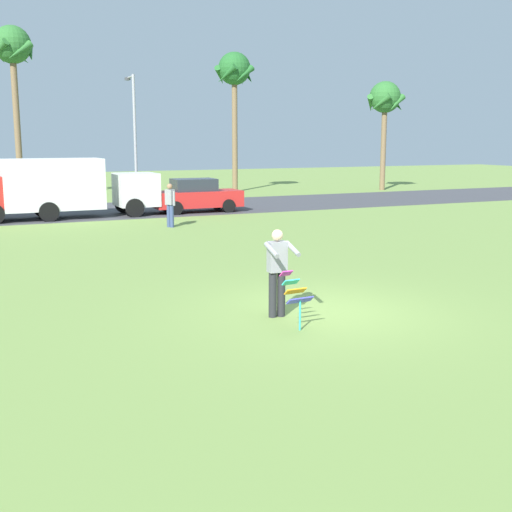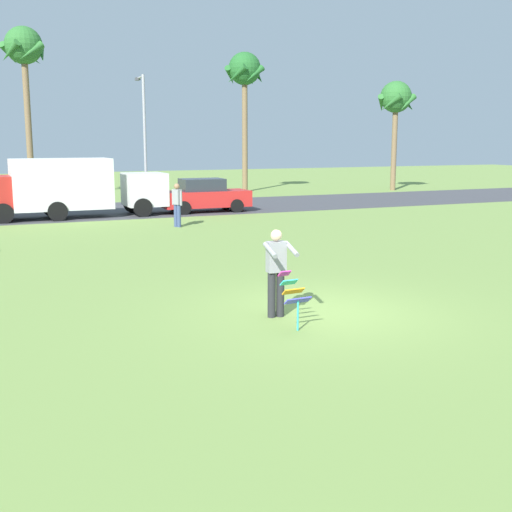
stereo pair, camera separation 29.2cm
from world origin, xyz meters
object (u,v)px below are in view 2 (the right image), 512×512
Objects in this scene: palm_tree_right_near at (24,54)px; streetlight_pole at (144,129)px; person_walker_near at (177,204)px; palm_tree_centre_far at (245,75)px; palm_tree_far_left at (396,101)px; parked_car_red at (205,196)px; parked_truck_white_box at (81,186)px; kite_held at (293,293)px; person_kite_flyer at (276,270)px.

palm_tree_right_near is 8.03m from streetlight_pole.
streetlight_pole is at bearing 82.30° from person_walker_near.
streetlight_pole is (5.95, -3.37, -4.21)m from palm_tree_right_near.
palm_tree_centre_far is 10.34m from palm_tree_far_left.
palm_tree_right_near is 1.39× the size of streetlight_pole.
palm_tree_right_near is 17.56m from person_walker_near.
palm_tree_far_left is (16.27, 7.91, 5.20)m from parked_car_red.
palm_tree_right_near is at bearing 123.62° from parked_car_red.
palm_tree_centre_far is at bearing 58.98° from parked_car_red.
parked_car_red is 2.44× the size of person_walker_near.
parked_car_red is 0.60× the size of streetlight_pole.
palm_tree_centre_far reaches higher than parked_truck_white_box.
palm_tree_centre_far is (11.21, 29.98, 6.88)m from kite_held.
person_walker_near is at bearing 82.04° from kite_held.
palm_tree_centre_far is 9.05m from streetlight_pole.
palm_tree_right_near is (-1.30, 10.62, 6.80)m from parked_truck_white_box.
palm_tree_centre_far is 1.29× the size of streetlight_pole.
palm_tree_centre_far is (13.51, 0.09, -0.65)m from palm_tree_right_near.
person_kite_flyer is at bearing -86.78° from parked_truck_white_box.
palm_tree_far_left is at bearing 19.74° from parked_truck_white_box.
parked_truck_white_box is 23.85m from palm_tree_far_left.
kite_held is 34.78m from palm_tree_far_left.
person_kite_flyer is at bearing -85.40° from palm_tree_right_near.
person_kite_flyer reaches higher than parked_car_red.
parked_car_red is 0.58× the size of palm_tree_far_left.
parked_car_red is (4.73, 18.44, -0.18)m from person_kite_flyer.
palm_tree_right_near reaches higher than parked_truck_white_box.
person_kite_flyer is 0.18× the size of palm_tree_right_near.
palm_tree_right_near is at bearing 96.97° from parked_truck_white_box.
streetlight_pole reaches higher than parked_car_red.
kite_held is 14.65m from person_walker_near.
palm_tree_right_near reaches higher than palm_tree_centre_far.
palm_tree_centre_far reaches higher than person_kite_flyer.
person_walker_near is (-19.01, -12.67, -5.04)m from palm_tree_far_left.
parked_car_red is 18.82m from palm_tree_far_left.
palm_tree_centre_far is at bearing 164.06° from palm_tree_far_left.
parked_truck_white_box is 17.37m from palm_tree_centre_far.
streetlight_pole is (3.61, 25.69, 3.05)m from person_kite_flyer.
person_walker_near is (1.99, 13.68, -0.02)m from person_kite_flyer.
streetlight_pole reaches higher than person_walker_near.
parked_truck_white_box is (-1.00, 19.27, 0.73)m from kite_held.
palm_tree_far_left reaches higher than parked_truck_white_box.
person_kite_flyer is 26.12m from streetlight_pole.
parked_truck_white_box is at bearing -160.26° from palm_tree_far_left.
palm_tree_centre_far is at bearing 69.50° from kite_held.
palm_tree_far_left is (21.04, 27.18, 5.30)m from kite_held.
person_walker_near is at bearing -74.30° from palm_tree_right_near.
streetlight_pole is at bearing 57.34° from parked_truck_white_box.
parked_truck_white_box is 8.99m from streetlight_pole.
person_kite_flyer is 0.41× the size of parked_car_red.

